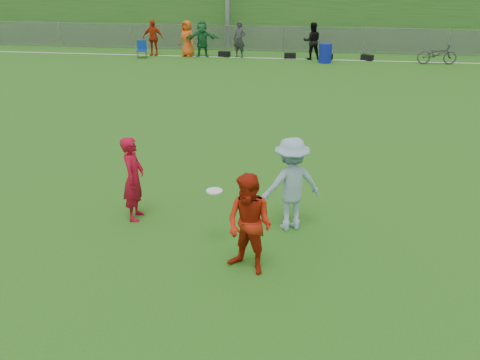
% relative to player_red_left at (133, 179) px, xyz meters
% --- Properties ---
extents(ground, '(120.00, 120.00, 0.00)m').
position_rel_player_red_left_xyz_m(ground, '(1.46, -0.80, -0.79)').
color(ground, '#276916').
rests_on(ground, ground).
extents(sideline_far, '(60.00, 0.10, 0.01)m').
position_rel_player_red_left_xyz_m(sideline_far, '(1.46, 17.20, -0.78)').
color(sideline_far, white).
rests_on(sideline_far, ground).
extents(fence, '(58.00, 0.06, 1.30)m').
position_rel_player_red_left_xyz_m(fence, '(1.46, 19.20, -0.14)').
color(fence, gray).
rests_on(fence, ground).
extents(berm, '(120.00, 18.00, 3.00)m').
position_rel_player_red_left_xyz_m(berm, '(1.46, 30.20, 0.71)').
color(berm, '#1A4C15').
rests_on(berm, ground).
extents(spectator_row, '(8.65, 0.84, 1.69)m').
position_rel_player_red_left_xyz_m(spectator_row, '(-1.55, 17.20, 0.06)').
color(spectator_row, '#BB2D0D').
rests_on(spectator_row, ground).
extents(gear_bags, '(7.39, 0.52, 0.26)m').
position_rel_player_red_left_xyz_m(gear_bags, '(2.45, 17.30, -0.66)').
color(gear_bags, black).
rests_on(gear_bags, ground).
extents(player_red_left, '(0.40, 0.59, 1.58)m').
position_rel_player_red_left_xyz_m(player_red_left, '(0.00, 0.00, 0.00)').
color(player_red_left, '#A50B21').
rests_on(player_red_left, ground).
extents(player_red_center, '(0.96, 0.88, 1.59)m').
position_rel_player_red_left_xyz_m(player_red_center, '(2.31, -1.50, 0.01)').
color(player_red_center, '#B0200C').
rests_on(player_red_center, ground).
extents(player_blue, '(1.25, 1.03, 1.69)m').
position_rel_player_red_left_xyz_m(player_blue, '(2.85, 0.00, 0.06)').
color(player_blue, '#8DAFC3').
rests_on(player_blue, ground).
extents(frisbee, '(0.27, 0.27, 0.03)m').
position_rel_player_red_left_xyz_m(frisbee, '(1.63, -0.74, 0.18)').
color(frisbee, white).
rests_on(frisbee, ground).
extents(recycling_bin, '(0.72, 0.72, 0.87)m').
position_rel_player_red_left_xyz_m(recycling_bin, '(3.55, 16.40, -0.36)').
color(recycling_bin, '#0E1C9B').
rests_on(recycling_bin, ground).
extents(camp_chair, '(0.53, 0.54, 0.81)m').
position_rel_player_red_left_xyz_m(camp_chair, '(-5.13, 16.42, -0.55)').
color(camp_chair, '#0D3294').
rests_on(camp_chair, ground).
extents(bicycle, '(1.77, 0.71, 0.92)m').
position_rel_player_red_left_xyz_m(bicycle, '(8.53, 16.75, -0.33)').
color(bicycle, '#313134').
rests_on(bicycle, ground).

